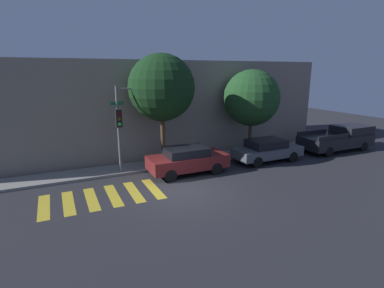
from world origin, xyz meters
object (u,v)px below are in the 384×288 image
sedan_near_corner (187,160)px  tree_near_corner (162,88)px  tree_midblock (252,98)px  sedan_middle (267,150)px  traffic_light_pole (125,115)px  pickup_truck (339,138)px

sedan_near_corner → tree_near_corner: size_ratio=0.67×
tree_midblock → sedan_near_corner: bearing=-161.9°
sedan_middle → traffic_light_pole: bearing=171.2°
sedan_near_corner → sedan_middle: bearing=0.0°
sedan_middle → tree_near_corner: bearing=164.2°
sedan_middle → tree_near_corner: 7.33m
tree_near_corner → sedan_near_corner: bearing=-66.3°
pickup_truck → tree_midblock: 7.11m
traffic_light_pole → pickup_truck: traffic_light_pole is taller
sedan_middle → tree_midblock: (-0.05, 1.72, 2.99)m
tree_near_corner → tree_midblock: 6.05m
tree_near_corner → pickup_truck: bearing=-8.0°
traffic_light_pole → sedan_near_corner: bearing=-23.5°
sedan_near_corner → tree_near_corner: (-0.75, 1.72, 3.72)m
pickup_truck → tree_midblock: (-6.28, 1.72, 2.86)m
traffic_light_pole → sedan_middle: bearing=-8.8°
traffic_light_pole → tree_near_corner: (2.16, 0.45, 1.29)m
sedan_near_corner → tree_near_corner: tree_near_corner is taller
tree_midblock → sedan_middle: bearing=-88.2°
traffic_light_pole → tree_midblock: tree_midblock is taller
sedan_middle → tree_midblock: size_ratio=0.77×
sedan_middle → tree_midblock: 3.44m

